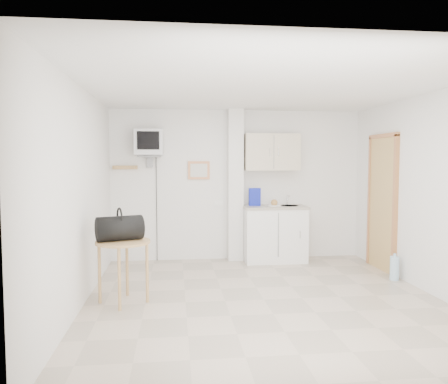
{
  "coord_description": "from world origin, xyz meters",
  "views": [
    {
      "loc": [
        -1.05,
        -5.02,
        1.65
      ],
      "look_at": [
        -0.41,
        0.6,
        1.25
      ],
      "focal_mm": 35.0,
      "sensor_mm": 36.0,
      "label": 1
    }
  ],
  "objects": [
    {
      "name": "ground",
      "position": [
        0.0,
        0.0,
        0.0
      ],
      "size": [
        4.5,
        4.5,
        0.0
      ],
      "primitive_type": "plane",
      "color": "#B9A692",
      "rests_on": "ground"
    },
    {
      "name": "room_envelope",
      "position": [
        0.24,
        0.09,
        1.54
      ],
      "size": [
        4.24,
        4.54,
        2.55
      ],
      "color": "white",
      "rests_on": "ground"
    },
    {
      "name": "kitchenette",
      "position": [
        0.57,
        2.0,
        0.8
      ],
      "size": [
        1.03,
        0.58,
        2.1
      ],
      "color": "white",
      "rests_on": "ground"
    },
    {
      "name": "crt_television",
      "position": [
        -1.45,
        2.02,
        1.94
      ],
      "size": [
        0.44,
        0.45,
        2.15
      ],
      "color": "slate",
      "rests_on": "ground"
    },
    {
      "name": "round_table",
      "position": [
        -1.65,
        0.07,
        0.63
      ],
      "size": [
        0.63,
        0.63,
        0.73
      ],
      "rotation": [
        0.0,
        0.0,
        -0.05
      ],
      "color": "#A5824A",
      "rests_on": "ground"
    },
    {
      "name": "duffel_bag",
      "position": [
        -1.69,
        0.09,
        0.88
      ],
      "size": [
        0.59,
        0.45,
        0.39
      ],
      "rotation": [
        0.0,
        0.0,
        0.37
      ],
      "color": "black",
      "rests_on": "round_table"
    },
    {
      "name": "water_bottle",
      "position": [
        1.98,
        0.65,
        0.17
      ],
      "size": [
        0.12,
        0.12,
        0.37
      ],
      "color": "#A4CCE5",
      "rests_on": "ground"
    }
  ]
}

